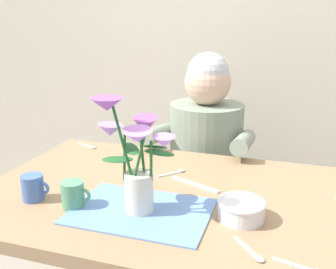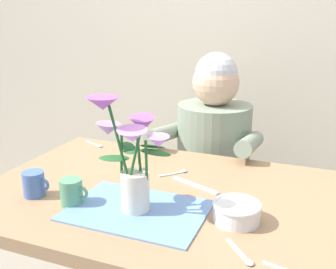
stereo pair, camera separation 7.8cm
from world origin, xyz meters
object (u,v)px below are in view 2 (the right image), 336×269
(ceramic_bowl, at_px, (237,211))
(tea_cup, at_px, (72,192))
(seated_person, at_px, (212,174))
(ceramic_mug, at_px, (34,184))
(dinner_knife, at_px, (195,185))
(flower_vase, at_px, (130,154))

(ceramic_bowl, distance_m, tea_cup, 0.49)
(seated_person, bearing_deg, ceramic_mug, -119.51)
(dinner_knife, relative_size, ceramic_mug, 2.04)
(flower_vase, bearing_deg, tea_cup, -170.36)
(dinner_knife, relative_size, tea_cup, 2.04)
(ceramic_mug, bearing_deg, dinner_knife, 29.62)
(seated_person, bearing_deg, tea_cup, -110.26)
(flower_vase, xyz_separation_m, tea_cup, (-0.18, -0.03, -0.13))
(tea_cup, bearing_deg, flower_vase, 9.64)
(flower_vase, distance_m, ceramic_mug, 0.36)
(dinner_knife, distance_m, ceramic_mug, 0.52)
(ceramic_bowl, distance_m, dinner_knife, 0.25)
(ceramic_bowl, xyz_separation_m, dinner_knife, (-0.18, 0.18, -0.03))
(ceramic_mug, relative_size, tea_cup, 1.00)
(ceramic_bowl, distance_m, ceramic_mug, 0.63)
(ceramic_mug, bearing_deg, flower_vase, 4.51)
(seated_person, height_order, flower_vase, seated_person)
(seated_person, relative_size, ceramic_bowl, 8.35)
(ceramic_bowl, relative_size, dinner_knife, 0.72)
(flower_vase, distance_m, tea_cup, 0.23)
(ceramic_bowl, relative_size, ceramic_mug, 1.46)
(seated_person, relative_size, tea_cup, 12.20)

